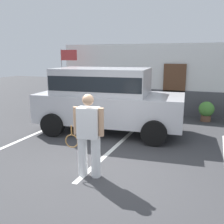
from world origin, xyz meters
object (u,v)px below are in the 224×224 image
Objects in this scene: tennis_player_man at (88,135)px; flag_pole at (65,68)px; parked_suv at (107,97)px; potted_plant_by_porch at (206,110)px.

tennis_player_man is 6.99m from flag_pole.
parked_suv is 3.24m from tennis_player_man.
parked_suv is 1.75× the size of flag_pole.
tennis_player_man is (0.91, -3.09, -0.26)m from parked_suv.
flag_pole reaches higher than parked_suv.
potted_plant_by_porch is at bearing -117.81° from tennis_player_man.
parked_suv reaches higher than tennis_player_man.
parked_suv is at bearing -39.79° from flag_pole.
potted_plant_by_porch is 6.23m from flag_pole.
flag_pole is at bearing -179.53° from potted_plant_by_porch.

